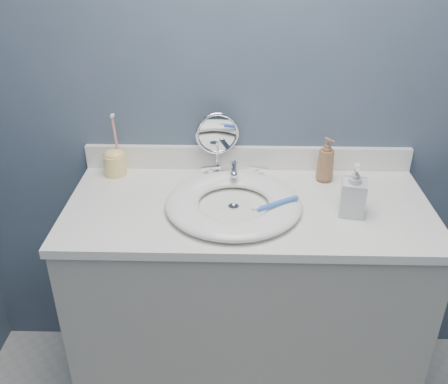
{
  "coord_description": "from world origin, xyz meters",
  "views": [
    {
      "loc": [
        -0.05,
        -0.47,
        1.73
      ],
      "look_at": [
        -0.08,
        0.94,
        0.94
      ],
      "focal_mm": 40.0,
      "sensor_mm": 36.0,
      "label": 1
    }
  ],
  "objects_px": {
    "soap_bottle_clear": "(354,190)",
    "toothbrush_holder": "(115,161)",
    "soap_bottle_amber": "(326,160)",
    "makeup_mirror": "(217,140)"
  },
  "relations": [
    {
      "from": "soap_bottle_clear",
      "to": "soap_bottle_amber",
      "type": "bearing_deg",
      "value": 113.7
    },
    {
      "from": "soap_bottle_amber",
      "to": "soap_bottle_clear",
      "type": "bearing_deg",
      "value": -111.45
    },
    {
      "from": "soap_bottle_amber",
      "to": "toothbrush_holder",
      "type": "bearing_deg",
      "value": 143.77
    },
    {
      "from": "soap_bottle_amber",
      "to": "soap_bottle_clear",
      "type": "height_order",
      "value": "soap_bottle_clear"
    },
    {
      "from": "makeup_mirror",
      "to": "toothbrush_holder",
      "type": "relative_size",
      "value": 1.0
    },
    {
      "from": "makeup_mirror",
      "to": "toothbrush_holder",
      "type": "distance_m",
      "value": 0.39
    },
    {
      "from": "toothbrush_holder",
      "to": "soap_bottle_amber",
      "type": "bearing_deg",
      "value": -2.07
    },
    {
      "from": "makeup_mirror",
      "to": "soap_bottle_amber",
      "type": "relative_size",
      "value": 1.44
    },
    {
      "from": "soap_bottle_clear",
      "to": "toothbrush_holder",
      "type": "bearing_deg",
      "value": 173.5
    },
    {
      "from": "makeup_mirror",
      "to": "soap_bottle_clear",
      "type": "bearing_deg",
      "value": -42.26
    }
  ]
}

